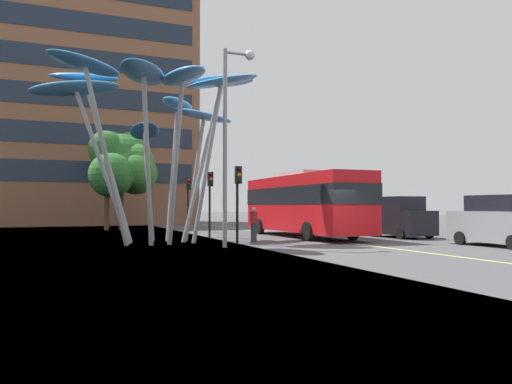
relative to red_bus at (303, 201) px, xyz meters
name	(u,v)px	position (x,y,z in m)	size (l,w,h in m)	color
ground	(325,248)	(-2.20, -6.36, -2.06)	(120.00, 240.00, 0.10)	#4C4C4F
red_bus	(303,201)	(0.00, 0.00, 0.00)	(2.97, 11.40, 3.67)	red
leaf_sculpture	(156,101)	(-8.69, -1.79, 4.72)	(10.51, 9.68, 8.37)	#9EA0A5
traffic_light_kerb_near	(238,188)	(-5.30, -3.80, 0.58)	(0.28, 0.42, 3.57)	black
traffic_light_kerb_far	(210,190)	(-5.11, 1.31, 0.63)	(0.28, 0.42, 3.64)	black
traffic_light_island_mid	(188,193)	(-4.84, 7.39, 0.62)	(0.28, 0.42, 3.63)	black
car_parked_near	(501,222)	(4.89, -9.13, -0.96)	(2.03, 4.57, 2.22)	gray
car_parked_mid	(400,218)	(4.76, -2.49, -0.95)	(2.06, 3.98, 2.27)	black
car_parked_far	(339,216)	(4.48, 3.50, -0.92)	(2.03, 4.14, 2.32)	black
street_lamp	(231,122)	(-6.10, -5.20, 3.33)	(1.45, 0.44, 8.54)	gray
tree_pavement_near	(114,160)	(-9.13, 12.58, 3.15)	(4.41, 5.59, 7.37)	brown
tree_pavement_far	(132,166)	(-7.81, 12.80, 2.77)	(4.24, 5.04, 7.40)	brown
pedestrian	(254,225)	(-4.09, -2.70, -1.16)	(0.34, 0.34, 1.69)	#2D3342
backdrop_building	(54,106)	(-13.43, 26.60, 9.47)	(25.77, 12.56, 22.94)	brown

